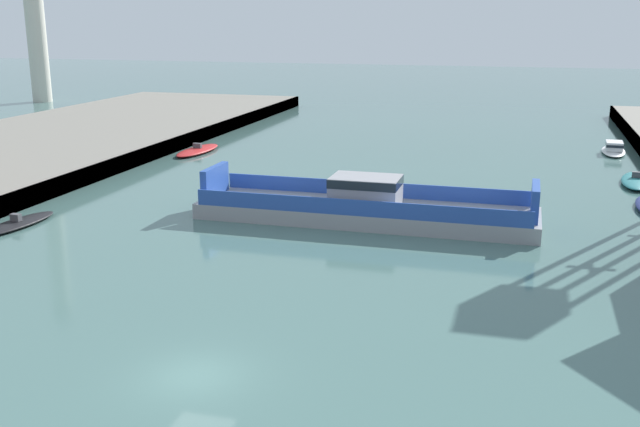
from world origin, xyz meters
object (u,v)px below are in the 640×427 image
at_px(moored_boat_near_right, 637,181).
at_px(moored_boat_mid_left, 198,150).
at_px(chain_ferry, 365,207).
at_px(moored_boat_upstream_a, 17,224).
at_px(moored_boat_mid_right, 614,149).

distance_m(moored_boat_near_right, moored_boat_mid_left, 43.22).
height_order(chain_ferry, moored_boat_upstream_a, chain_ferry).
distance_m(moored_boat_mid_left, moored_boat_mid_right, 44.19).
distance_m(moored_boat_near_right, moored_boat_mid_right, 15.25).
bearing_deg(moored_boat_mid_right, chain_ferry, -120.56).
height_order(moored_boat_mid_left, moored_boat_mid_right, moored_boat_mid_right).
xyz_separation_m(moored_boat_near_right, moored_boat_mid_left, (-43.07, 3.57, -0.01)).
relative_size(moored_boat_mid_right, moored_boat_upstream_a, 1.05).
bearing_deg(moored_boat_upstream_a, moored_boat_mid_left, 90.30).
bearing_deg(chain_ferry, moored_boat_mid_right, 59.44).
xyz_separation_m(moored_boat_near_right, moored_boat_upstream_a, (-42.91, -26.09, -0.07)).
bearing_deg(moored_boat_near_right, moored_boat_mid_left, 175.26).
bearing_deg(moored_boat_mid_right, moored_boat_upstream_a, -135.78).
height_order(chain_ferry, moored_boat_mid_right, chain_ferry).
relative_size(moored_boat_mid_left, moored_boat_upstream_a, 1.14).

